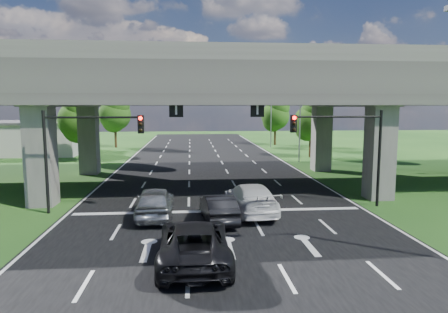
{
  "coord_description": "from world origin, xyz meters",
  "views": [
    {
      "loc": [
        -1.64,
        -19.6,
        6.24
      ],
      "look_at": [
        0.59,
        6.99,
        2.87
      ],
      "focal_mm": 32.0,
      "sensor_mm": 36.0,
      "label": 1
    }
  ],
  "objects": [
    {
      "name": "overpass",
      "position": [
        0.0,
        12.0,
        7.92
      ],
      "size": [
        80.0,
        15.0,
        10.0
      ],
      "color": "#322F2D",
      "rests_on": "ground"
    },
    {
      "name": "car_trailing",
      "position": [
        -1.54,
        -4.22,
        0.86
      ],
      "size": [
        2.78,
        5.99,
        1.66
      ],
      "primitive_type": "imported",
      "rotation": [
        0.0,
        0.0,
        3.15
      ],
      "color": "black",
      "rests_on": "road"
    },
    {
      "name": "car_silver",
      "position": [
        -3.68,
        2.5,
        0.89
      ],
      "size": [
        2.13,
        5.1,
        1.72
      ],
      "primitive_type": "imported",
      "rotation": [
        0.0,
        0.0,
        3.16
      ],
      "color": "#9DA1A4",
      "rests_on": "road"
    },
    {
      "name": "ground",
      "position": [
        0.0,
        0.0,
        0.0
      ],
      "size": [
        160.0,
        160.0,
        0.0
      ],
      "primitive_type": "plane",
      "color": "#1B4415",
      "rests_on": "ground"
    },
    {
      "name": "tree_right_mid",
      "position": [
        16.05,
        36.0,
        4.17
      ],
      "size": [
        3.91,
        3.9,
        6.76
      ],
      "color": "black",
      "rests_on": "ground"
    },
    {
      "name": "streetlight_beyond",
      "position": [
        10.1,
        40.0,
        5.85
      ],
      "size": [
        3.38,
        0.25,
        10.0
      ],
      "color": "gray",
      "rests_on": "ground"
    },
    {
      "name": "tree_right_far",
      "position": [
        12.05,
        44.0,
        4.82
      ],
      "size": [
        4.5,
        4.5,
        7.8
      ],
      "color": "black",
      "rests_on": "ground"
    },
    {
      "name": "car_white",
      "position": [
        1.8,
        3.0,
        0.89
      ],
      "size": [
        2.88,
        6.09,
        1.72
      ],
      "primitive_type": "imported",
      "rotation": [
        0.0,
        0.0,
        3.22
      ],
      "color": "silver",
      "rests_on": "road"
    },
    {
      "name": "tree_left_near",
      "position": [
        -13.95,
        26.0,
        4.82
      ],
      "size": [
        4.5,
        4.5,
        7.8
      ],
      "color": "black",
      "rests_on": "ground"
    },
    {
      "name": "streetlight_far",
      "position": [
        10.1,
        24.0,
        5.85
      ],
      "size": [
        3.38,
        0.25,
        10.0
      ],
      "color": "gray",
      "rests_on": "ground"
    },
    {
      "name": "warehouse",
      "position": [
        -26.0,
        35.0,
        2.0
      ],
      "size": [
        20.0,
        10.0,
        4.0
      ],
      "primitive_type": "cube",
      "color": "#9E9E99",
      "rests_on": "ground"
    },
    {
      "name": "signal_left",
      "position": [
        -7.82,
        3.94,
        4.19
      ],
      "size": [
        5.76,
        0.54,
        6.0
      ],
      "color": "black",
      "rests_on": "ground"
    },
    {
      "name": "signal_right",
      "position": [
        7.82,
        3.94,
        4.19
      ],
      "size": [
        5.76,
        0.54,
        6.0
      ],
      "color": "black",
      "rests_on": "ground"
    },
    {
      "name": "tree_left_mid",
      "position": [
        -16.95,
        34.0,
        4.17
      ],
      "size": [
        3.91,
        3.9,
        6.76
      ],
      "color": "black",
      "rests_on": "ground"
    },
    {
      "name": "tree_left_far",
      "position": [
        -12.95,
        42.0,
        5.14
      ],
      "size": [
        4.8,
        4.8,
        8.32
      ],
      "color": "black",
      "rests_on": "ground"
    },
    {
      "name": "tree_right_near",
      "position": [
        13.05,
        28.0,
        4.5
      ],
      "size": [
        4.2,
        4.2,
        7.28
      ],
      "color": "black",
      "rests_on": "ground"
    },
    {
      "name": "road",
      "position": [
        0.0,
        10.0,
        0.01
      ],
      "size": [
        18.0,
        120.0,
        0.03
      ],
      "primitive_type": "cube",
      "color": "black",
      "rests_on": "ground"
    },
    {
      "name": "car_dark",
      "position": [
        -0.19,
        1.42,
        0.77
      ],
      "size": [
        1.99,
        4.63,
        1.48
      ],
      "primitive_type": "imported",
      "rotation": [
        0.0,
        0.0,
        3.24
      ],
      "color": "black",
      "rests_on": "road"
    }
  ]
}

